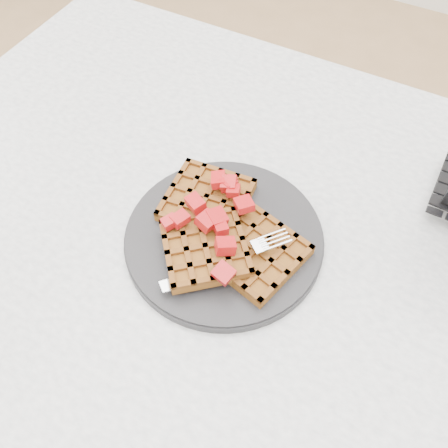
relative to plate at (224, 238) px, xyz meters
name	(u,v)px	position (x,y,z in m)	size (l,w,h in m)	color
ground	(249,404)	(0.06, 0.03, -0.76)	(4.00, 4.00, 0.00)	tan
table	(267,284)	(0.06, 0.03, -0.12)	(1.20, 0.80, 0.75)	silver
plate	(224,238)	(0.00, 0.00, 0.00)	(0.26, 0.26, 0.02)	black
waffles	(223,232)	(0.00, 0.00, 0.02)	(0.22, 0.20, 0.03)	brown
strawberry_pile	(224,217)	(0.00, 0.00, 0.05)	(0.15, 0.15, 0.02)	#960409
fork	(235,262)	(0.03, -0.04, 0.02)	(0.02, 0.18, 0.02)	silver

